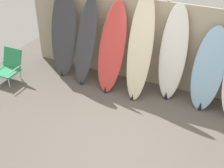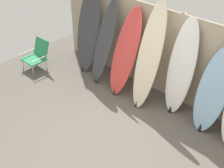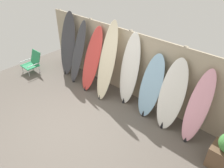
# 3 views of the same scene
# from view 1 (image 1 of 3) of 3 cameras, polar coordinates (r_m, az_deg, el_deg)

# --- Properties ---
(ground) EXTENTS (7.68, 7.68, 0.00)m
(ground) POSITION_cam_1_polar(r_m,az_deg,el_deg) (5.22, 2.11, -10.89)
(ground) COLOR #5B544C
(fence_back) EXTENTS (6.08, 0.11, 1.80)m
(fence_back) POSITION_cam_1_polar(r_m,az_deg,el_deg) (6.30, 9.53, 6.86)
(fence_back) COLOR tan
(fence_back) RESTS_ON ground
(surfboard_charcoal_0) EXTENTS (0.64, 0.58, 1.93)m
(surfboard_charcoal_0) POSITION_cam_1_polar(r_m,az_deg,el_deg) (6.78, -8.83, 9.32)
(surfboard_charcoal_0) COLOR #38383D
(surfboard_charcoal_0) RESTS_ON ground
(surfboard_charcoal_1) EXTENTS (0.51, 0.69, 1.79)m
(surfboard_charcoal_1) POSITION_cam_1_polar(r_m,az_deg,el_deg) (6.47, -4.84, 7.76)
(surfboard_charcoal_1) COLOR #38383D
(surfboard_charcoal_1) RESTS_ON ground
(surfboard_red_2) EXTENTS (0.55, 0.76, 1.75)m
(surfboard_red_2) POSITION_cam_1_polar(r_m,az_deg,el_deg) (6.22, -0.01, 6.63)
(surfboard_red_2) COLOR #D13D38
(surfboard_red_2) RESTS_ON ground
(surfboard_cream_3) EXTENTS (0.53, 0.75, 2.04)m
(surfboard_cream_3) POSITION_cam_1_polar(r_m,az_deg,el_deg) (5.93, 5.18, 6.64)
(surfboard_cream_3) COLOR beige
(surfboard_cream_3) RESTS_ON ground
(surfboard_white_4) EXTENTS (0.53, 0.49, 1.85)m
(surfboard_white_4) POSITION_cam_1_polar(r_m,az_deg,el_deg) (6.00, 11.09, 5.46)
(surfboard_white_4) COLOR white
(surfboard_white_4) RESTS_ON ground
(surfboard_skyblue_5) EXTENTS (0.62, 0.55, 1.55)m
(surfboard_skyblue_5) POSITION_cam_1_polar(r_m,az_deg,el_deg) (5.91, 17.19, 2.43)
(surfboard_skyblue_5) COLOR #8CB7D6
(surfboard_skyblue_5) RESTS_ON ground
(beach_chair) EXTENTS (0.50, 0.55, 0.65)m
(beach_chair) POSITION_cam_1_polar(r_m,az_deg,el_deg) (7.05, -18.29, 3.23)
(beach_chair) COLOR silver
(beach_chair) RESTS_ON ground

